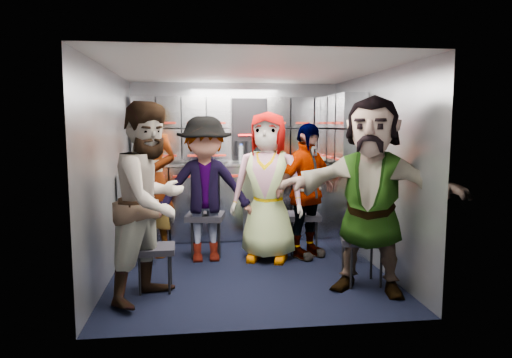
{
  "coord_description": "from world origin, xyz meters",
  "views": [
    {
      "loc": [
        -0.5,
        -4.76,
        1.55
      ],
      "look_at": [
        0.14,
        0.35,
        0.92
      ],
      "focal_mm": 32.0,
      "sensor_mm": 36.0,
      "label": 1
    }
  ],
  "objects": [
    {
      "name": "jump_seat_near_right",
      "position": [
        1.05,
        -0.63,
        0.42
      ],
      "size": [
        0.48,
        0.47,
        0.47
      ],
      "rotation": [
        0.0,
        0.0,
        -0.26
      ],
      "color": "black",
      "rests_on": "ground"
    },
    {
      "name": "locker_bank_right",
      "position": [
        1.25,
        0.7,
        1.49
      ],
      "size": [
        0.28,
        1.0,
        0.82
      ],
      "primitive_type": "cube",
      "color": "#91959F",
      "rests_on": "wall_right"
    },
    {
      "name": "cup_right",
      "position": [
        1.07,
        1.23,
        1.08
      ],
      "size": [
        0.09,
        0.09,
        0.1
      ],
      "primitive_type": "cylinder",
      "color": "#C2B389",
      "rests_on": "counter"
    },
    {
      "name": "red_latch_strip",
      "position": [
        0.0,
        1.09,
        0.88
      ],
      "size": [
        2.6,
        0.02,
        0.03
      ],
      "primitive_type": "cube",
      "color": "#9E1E13",
      "rests_on": "cart_bank_back"
    },
    {
      "name": "bottle_left",
      "position": [
        -0.47,
        1.24,
        1.15
      ],
      "size": [
        0.07,
        0.07,
        0.25
      ],
      "primitive_type": "cylinder",
      "color": "white",
      "rests_on": "counter"
    },
    {
      "name": "locker_bank_back",
      "position": [
        0.0,
        1.35,
        1.49
      ],
      "size": [
        2.68,
        0.28,
        0.82
      ],
      "primitive_type": "cube",
      "color": "#91959F",
      "rests_on": "wall_back"
    },
    {
      "name": "bottle_right",
      "position": [
        0.4,
        1.24,
        1.15
      ],
      "size": [
        0.07,
        0.07,
        0.25
      ],
      "primitive_type": "cylinder",
      "color": "white",
      "rests_on": "counter"
    },
    {
      "name": "right_cabinet",
      "position": [
        1.25,
        0.6,
        0.5
      ],
      "size": [
        0.28,
        1.2,
        1.0
      ],
      "primitive_type": "cube",
      "color": "#91959F",
      "rests_on": "ground"
    },
    {
      "name": "wall_back",
      "position": [
        0.0,
        1.5,
        1.05
      ],
      "size": [
        2.8,
        0.04,
        2.1
      ],
      "primitive_type": "cube",
      "color": "gray",
      "rests_on": "ground"
    },
    {
      "name": "jump_seat_center",
      "position": [
        0.26,
        0.47,
        0.37
      ],
      "size": [
        0.4,
        0.39,
        0.42
      ],
      "rotation": [
        0.0,
        0.0,
        0.15
      ],
      "color": "black",
      "rests_on": "ground"
    },
    {
      "name": "attendant_arc_a",
      "position": [
        -0.92,
        -0.75,
        0.87
      ],
      "size": [
        1.01,
        1.07,
        1.74
      ],
      "primitive_type": "imported",
      "rotation": [
        0.0,
        0.0,
        1.01
      ],
      "color": "black",
      "rests_on": "ground"
    },
    {
      "name": "wall_right",
      "position": [
        1.4,
        0.0,
        1.05
      ],
      "size": [
        0.04,
        3.0,
        2.1
      ],
      "primitive_type": "cube",
      "color": "gray",
      "rests_on": "ground"
    },
    {
      "name": "cup_left",
      "position": [
        -1.11,
        1.23,
        1.08
      ],
      "size": [
        0.08,
        0.08,
        0.11
      ],
      "primitive_type": "cylinder",
      "color": "#C2B389",
      "rests_on": "counter"
    },
    {
      "name": "counter",
      "position": [
        0.0,
        1.29,
        1.01
      ],
      "size": [
        2.68,
        0.42,
        0.03
      ],
      "primitive_type": "cube",
      "color": "#B1B4B9",
      "rests_on": "cart_bank_back"
    },
    {
      "name": "attendant_standing",
      "position": [
        -1.05,
        0.64,
        0.9
      ],
      "size": [
        0.79,
        0.73,
        1.8
      ],
      "primitive_type": "imported",
      "rotation": [
        0.0,
        0.0,
        -0.6
      ],
      "color": "black",
      "rests_on": "ground"
    },
    {
      "name": "attendant_arc_e",
      "position": [
        1.05,
        -0.81,
        0.9
      ],
      "size": [
        1.73,
        1.27,
        1.81
      ],
      "primitive_type": "imported",
      "rotation": [
        0.0,
        0.0,
        -0.5
      ],
      "color": "black",
      "rests_on": "ground"
    },
    {
      "name": "jump_seat_mid_left",
      "position": [
        -0.44,
        0.52,
        0.44
      ],
      "size": [
        0.49,
        0.47,
        0.5
      ],
      "rotation": [
        0.0,
        0.0,
        -0.17
      ],
      "color": "black",
      "rests_on": "ground"
    },
    {
      "name": "cart_bank_back",
      "position": [
        0.0,
        1.29,
        0.49
      ],
      "size": [
        2.68,
        0.38,
        0.99
      ],
      "primitive_type": "cube",
      "color": "#91959F",
      "rests_on": "ground"
    },
    {
      "name": "floor",
      "position": [
        0.0,
        0.0,
        0.0
      ],
      "size": [
        3.0,
        3.0,
        0.0
      ],
      "primitive_type": "plane",
      "color": "black",
      "rests_on": "ground"
    },
    {
      "name": "attendant_arc_d",
      "position": [
        0.72,
        0.32,
        0.78
      ],
      "size": [
        0.97,
        0.83,
        1.56
      ],
      "primitive_type": "imported",
      "rotation": [
        0.0,
        0.0,
        0.6
      ],
      "color": "black",
      "rests_on": "ground"
    },
    {
      "name": "jump_seat_near_left",
      "position": [
        -0.92,
        -0.57,
        0.37
      ],
      "size": [
        0.37,
        0.35,
        0.42
      ],
      "rotation": [
        0.0,
        0.0,
        0.03
      ],
      "color": "black",
      "rests_on": "ground"
    },
    {
      "name": "coffee_niche",
      "position": [
        0.18,
        1.41,
        1.47
      ],
      "size": [
        0.46,
        0.16,
        0.84
      ],
      "primitive_type": null,
      "color": "black",
      "rests_on": "wall_back"
    },
    {
      "name": "cart_bank_left",
      "position": [
        -1.19,
        0.56,
        0.49
      ],
      "size": [
        0.38,
        0.76,
        0.99
      ],
      "primitive_type": "cube",
      "color": "#91959F",
      "rests_on": "ground"
    },
    {
      "name": "bottle_mid",
      "position": [
        0.05,
        1.24,
        1.15
      ],
      "size": [
        0.06,
        0.06,
        0.24
      ],
      "primitive_type": "cylinder",
      "color": "white",
      "rests_on": "counter"
    },
    {
      "name": "ceiling",
      "position": [
        0.0,
        0.0,
        2.1
      ],
      "size": [
        2.8,
        3.0,
        0.02
      ],
      "primitive_type": "cube",
      "color": "silver",
      "rests_on": "wall_back"
    },
    {
      "name": "attendant_arc_b",
      "position": [
        -0.44,
        0.34,
        0.82
      ],
      "size": [
        1.08,
        0.65,
        1.63
      ],
      "primitive_type": "imported",
      "rotation": [
        0.0,
        0.0,
        0.05
      ],
      "color": "black",
      "rests_on": "ground"
    },
    {
      "name": "wall_left",
      "position": [
        -1.4,
        0.0,
        1.05
      ],
      "size": [
        0.04,
        3.0,
        2.1
      ],
      "primitive_type": "cube",
      "color": "gray",
      "rests_on": "ground"
    },
    {
      "name": "jump_seat_mid_right",
      "position": [
        0.72,
        0.5,
        0.43
      ],
      "size": [
        0.44,
        0.42,
        0.48
      ],
      "rotation": [
        0.0,
        0.0,
        -0.09
      ],
      "color": "black",
      "rests_on": "ground"
    },
    {
      "name": "attendant_arc_c",
      "position": [
        0.26,
        0.29,
        0.84
      ],
      "size": [
        0.95,
        0.77,
        1.69
      ],
      "primitive_type": "imported",
      "rotation": [
        0.0,
        0.0,
        -0.32
      ],
      "color": "black",
      "rests_on": "ground"
    }
  ]
}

